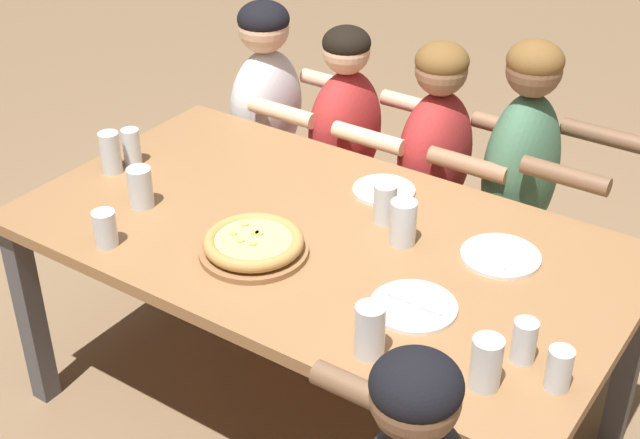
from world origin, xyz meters
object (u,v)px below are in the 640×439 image
empty_plate_a (384,190)px  drinking_glass_f (111,155)px  pizza_board_main (254,245)px  diner_far_midleft (345,176)px  empty_plate_c (414,306)px  diner_far_left (268,146)px  diner_far_midright (515,218)px  drinking_glass_i (559,371)px  drinking_glass_j (486,366)px  drinking_glass_a (524,341)px  drinking_glass_b (132,149)px  diner_far_center (432,201)px  empty_plate_b (501,256)px  drinking_glass_d (370,333)px  drinking_glass_g (403,225)px  drinking_glass_h (105,230)px  drinking_glass_c (385,205)px  drinking_glass_e (140,187)px

empty_plate_a → drinking_glass_f: 0.93m
pizza_board_main → diner_far_midleft: 1.01m
drinking_glass_f → diner_far_midleft: (0.43, 0.80, -0.31)m
drinking_glass_f → pizza_board_main: bearing=-10.5°
empty_plate_a → empty_plate_c: size_ratio=0.87×
diner_far_midleft → diner_far_left: size_ratio=0.98×
drinking_glass_f → diner_far_midright: (1.14, 0.80, -0.26)m
drinking_glass_i → diner_far_midright: 1.13m
drinking_glass_j → diner_far_midleft: (-1.08, 1.07, -0.31)m
drinking_glass_a → drinking_glass_b: (-1.53, 0.22, -0.00)m
empty_plate_c → diner_far_center: 1.02m
pizza_board_main → drinking_glass_a: size_ratio=2.76×
empty_plate_b → drinking_glass_d: drinking_glass_d is taller
drinking_glass_b → drinking_glass_d: bearing=-18.7°
empty_plate_b → diner_far_midright: (-0.17, 0.55, -0.21)m
drinking_glass_g → diner_far_center: (-0.22, 0.64, -0.30)m
drinking_glass_j → diner_far_midright: size_ratio=0.11×
pizza_board_main → drinking_glass_h: bearing=-152.5°
pizza_board_main → drinking_glass_c: drinking_glass_c is taller
empty_plate_b → drinking_glass_g: (-0.28, -0.09, 0.06)m
empty_plate_b → empty_plate_c: (-0.09, -0.35, -0.00)m
drinking_glass_c → diner_far_midright: bearing=69.1°
empty_plate_b → diner_far_left: (-1.26, 0.55, -0.23)m
drinking_glass_e → diner_far_midright: bearing=45.4°
drinking_glass_f → diner_far_midleft: diner_far_midleft is taller
drinking_glass_j → diner_far_midright: (-0.36, 1.07, -0.26)m
drinking_glass_d → diner_far_center: (-0.40, 1.13, -0.30)m
empty_plate_b → diner_far_left: diner_far_left is taller
pizza_board_main → drinking_glass_e: bearing=177.4°
drinking_glass_i → empty_plate_b: bearing=128.0°
pizza_board_main → drinking_glass_a: bearing=-0.1°
empty_plate_c → drinking_glass_d: bearing=-90.3°
empty_plate_b → drinking_glass_i: drinking_glass_i is taller
empty_plate_c → drinking_glass_h: drinking_glass_h is taller
pizza_board_main → diner_far_midright: 1.06m
drinking_glass_a → drinking_glass_f: bearing=175.1°
empty_plate_c → drinking_glass_a: 0.33m
drinking_glass_j → diner_far_left: bearing=143.6°
drinking_glass_a → drinking_glass_d: size_ratio=0.80×
drinking_glass_b → diner_far_left: 0.77m
pizza_board_main → drinking_glass_i: (0.94, -0.05, 0.02)m
diner_far_center → pizza_board_main: bearing=-6.6°
empty_plate_a → drinking_glass_c: (0.09, -0.16, 0.05)m
pizza_board_main → drinking_glass_j: drinking_glass_j is taller
empty_plate_c → diner_far_center: bearing=114.2°
empty_plate_b → empty_plate_c: size_ratio=0.99×
empty_plate_b → drinking_glass_a: bearing=-59.1°
drinking_glass_c → drinking_glass_b: bearing=-170.3°
drinking_glass_a → drinking_glass_b: 1.54m
drinking_glass_e → drinking_glass_f: size_ratio=0.92×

